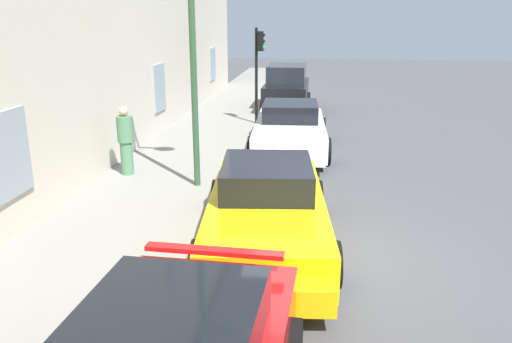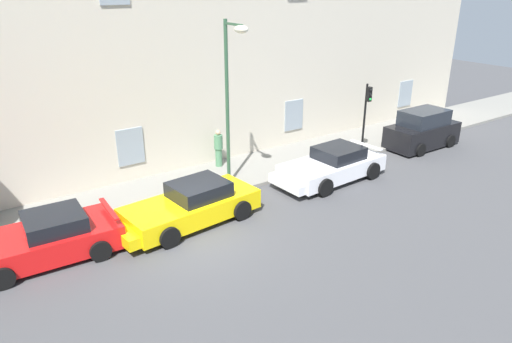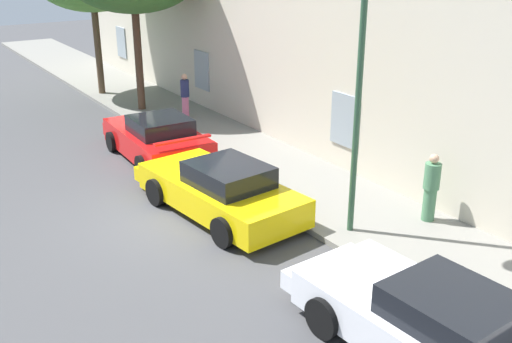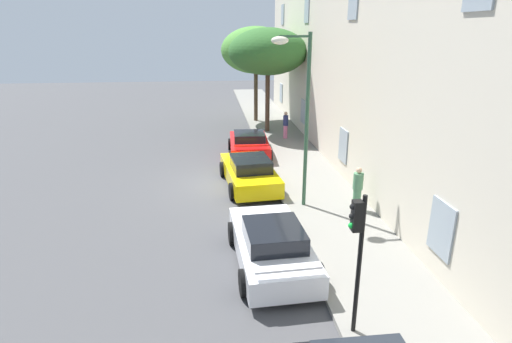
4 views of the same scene
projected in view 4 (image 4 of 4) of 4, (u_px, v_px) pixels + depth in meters
The scene contains 12 objects.
ground_plane at pixel (225, 183), 18.81m from camera, with size 80.00×80.00×0.00m, color #444447.
sidewalk at pixel (307, 178), 19.19m from camera, with size 60.00×3.26×0.14m, color gray.
building_facade at pixel (387, 27), 17.37m from camera, with size 41.97×3.53×13.34m.
sportscar_red_lead at pixel (249, 144), 22.88m from camera, with size 4.69×2.40×1.37m.
sportscar_yellow_flank at pixel (248, 171), 18.47m from camera, with size 5.24×2.53×1.39m.
sportscar_white_middle at pixel (270, 242), 12.28m from camera, with size 5.04×2.40×1.38m.
tree_near_kerb at pixel (268, 52), 26.30m from camera, with size 5.01×5.01×6.61m.
tree_midblock at pixel (256, 50), 29.51m from camera, with size 4.95×4.95×6.71m.
traffic_light at pixel (357, 242), 8.65m from camera, with size 0.22×0.36×3.30m.
street_lamp at pixel (297, 92), 14.72m from camera, with size 0.44×1.42×6.38m.
pedestrian_admiring at pixel (358, 188), 15.50m from camera, with size 0.39×0.39×1.66m.
pedestrian_strolling at pixel (286, 125), 25.77m from camera, with size 0.35×0.35×1.67m.
Camera 4 is at (17.67, -0.58, 6.58)m, focal length 29.14 mm.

